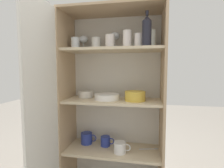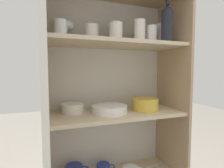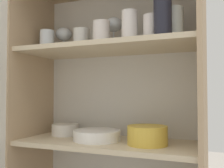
{
  "view_description": "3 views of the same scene",
  "coord_description": "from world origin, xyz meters",
  "px_view_note": "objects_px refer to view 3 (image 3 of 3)",
  "views": [
    {
      "loc": [
        0.26,
        -1.22,
        1.05
      ],
      "look_at": [
        -0.0,
        0.13,
        0.93
      ],
      "focal_mm": 28.0,
      "sensor_mm": 36.0,
      "label": 1
    },
    {
      "loc": [
        -0.37,
        -0.8,
        1.05
      ],
      "look_at": [
        -0.04,
        0.14,
        0.97
      ],
      "focal_mm": 28.0,
      "sensor_mm": 36.0,
      "label": 2
    },
    {
      "loc": [
        0.44,
        -0.88,
        1.0
      ],
      "look_at": [
        0.0,
        0.21,
        1.05
      ],
      "focal_mm": 42.0,
      "sensor_mm": 36.0,
      "label": 3
    }
  ],
  "objects_px": {
    "wine_bottle": "(163,7)",
    "plate_stack_white": "(97,135)",
    "mixing_bowl_large": "(147,135)",
    "serving_bowl_small": "(65,129)"
  },
  "relations": [
    {
      "from": "mixing_bowl_large",
      "to": "serving_bowl_small",
      "type": "relative_size",
      "value": 1.22
    },
    {
      "from": "wine_bottle",
      "to": "plate_stack_white",
      "type": "relative_size",
      "value": 1.18
    },
    {
      "from": "wine_bottle",
      "to": "plate_stack_white",
      "type": "bearing_deg",
      "value": 161.3
    },
    {
      "from": "wine_bottle",
      "to": "plate_stack_white",
      "type": "height_order",
      "value": "wine_bottle"
    },
    {
      "from": "wine_bottle",
      "to": "mixing_bowl_large",
      "type": "relative_size",
      "value": 1.51
    },
    {
      "from": "plate_stack_white",
      "to": "mixing_bowl_large",
      "type": "height_order",
      "value": "mixing_bowl_large"
    },
    {
      "from": "plate_stack_white",
      "to": "serving_bowl_small",
      "type": "bearing_deg",
      "value": 161.15
    },
    {
      "from": "wine_bottle",
      "to": "serving_bowl_small",
      "type": "relative_size",
      "value": 1.85
    },
    {
      "from": "wine_bottle",
      "to": "mixing_bowl_large",
      "type": "height_order",
      "value": "wine_bottle"
    },
    {
      "from": "wine_bottle",
      "to": "serving_bowl_small",
      "type": "xyz_separation_m",
      "value": [
        -0.51,
        0.17,
        -0.48
      ]
    }
  ]
}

